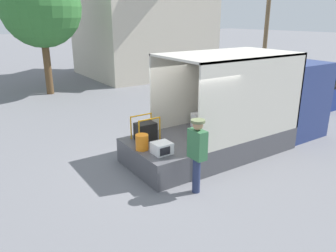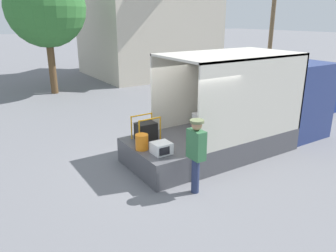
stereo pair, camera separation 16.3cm
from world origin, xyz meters
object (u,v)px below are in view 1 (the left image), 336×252
worker_person (197,149)px  utility_pole (268,15)px  box_truck (262,110)px  orange_bucket (142,142)px  microwave (162,148)px  street_tree (41,7)px  portable_generator (146,131)px

worker_person → utility_pole: size_ratio=0.23×
box_truck → orange_bucket: box_truck is taller
orange_bucket → utility_pole: size_ratio=0.05×
microwave → utility_pole: utility_pole is taller
microwave → street_tree: 11.74m
portable_generator → worker_person: size_ratio=0.39×
orange_bucket → utility_pole: 16.88m
microwave → utility_pole: 16.91m
worker_person → utility_pole: bearing=35.9°
box_truck → street_tree: (-3.85, 10.71, 3.25)m
worker_person → street_tree: 12.62m
portable_generator → worker_person: (0.11, -2.06, 0.16)m
microwave → portable_generator: size_ratio=0.66×
box_truck → utility_pole: 13.31m
microwave → utility_pole: (14.00, 8.94, 3.14)m
portable_generator → street_tree: 10.69m
orange_bucket → street_tree: (0.55, 10.72, 3.40)m
microwave → orange_bucket: orange_bucket is taller
portable_generator → street_tree: street_tree is taller
microwave → orange_bucket: 0.56m
utility_pole → street_tree: utility_pole is taller
box_truck → worker_person: box_truck is taller
orange_bucket → worker_person: size_ratio=0.23×
box_truck → street_tree: size_ratio=0.91×
worker_person → orange_bucket: bearing=110.6°
worker_person → utility_pole: utility_pole is taller
box_truck → street_tree: 11.84m
box_truck → utility_pole: (9.87, 8.44, 2.93)m
box_truck → worker_person: (-3.85, -1.50, 0.05)m
microwave → box_truck: bearing=6.9°
street_tree → box_truck: bearing=-70.2°
microwave → street_tree: street_tree is taller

